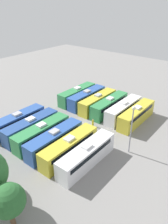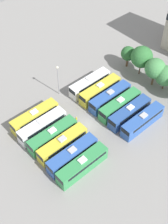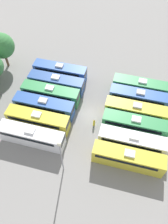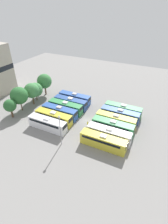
% 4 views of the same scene
% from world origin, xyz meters
% --- Properties ---
extents(ground_plane, '(122.11, 122.11, 0.00)m').
position_xyz_m(ground_plane, '(0.00, 0.00, 0.00)').
color(ground_plane, gray).
extents(bus_0, '(2.60, 11.45, 3.60)m').
position_xyz_m(bus_0, '(-8.28, -8.21, 1.79)').
color(bus_0, gold).
rests_on(bus_0, ground_plane).
extents(bus_1, '(2.60, 11.45, 3.60)m').
position_xyz_m(bus_1, '(-5.05, -8.56, 1.79)').
color(bus_1, white).
rests_on(bus_1, ground_plane).
extents(bus_2, '(2.60, 11.45, 3.60)m').
position_xyz_m(bus_2, '(-1.52, -8.47, 1.79)').
color(bus_2, '#338C4C').
rests_on(bus_2, ground_plane).
extents(bus_3, '(2.60, 11.45, 3.60)m').
position_xyz_m(bus_3, '(1.58, -8.33, 1.79)').
color(bus_3, gold).
rests_on(bus_3, ground_plane).
extents(bus_4, '(2.60, 11.45, 3.60)m').
position_xyz_m(bus_4, '(4.99, -8.57, 1.79)').
color(bus_4, '#2D56A8').
rests_on(bus_4, ground_plane).
extents(bus_5, '(2.60, 11.45, 3.60)m').
position_xyz_m(bus_5, '(8.08, -8.67, 1.79)').
color(bus_5, '#338C4C').
rests_on(bus_5, ground_plane).
extents(bus_6, '(2.60, 11.45, 3.60)m').
position_xyz_m(bus_6, '(-8.31, 8.30, 1.79)').
color(bus_6, white).
rests_on(bus_6, ground_plane).
extents(bus_7, '(2.60, 11.45, 3.60)m').
position_xyz_m(bus_7, '(-4.92, 8.52, 1.79)').
color(bus_7, gold).
rests_on(bus_7, ground_plane).
extents(bus_8, '(2.60, 11.45, 3.60)m').
position_xyz_m(bus_8, '(-1.61, 8.60, 1.79)').
color(bus_8, '#2D56A8').
rests_on(bus_8, ground_plane).
extents(bus_9, '(2.60, 11.45, 3.60)m').
position_xyz_m(bus_9, '(1.70, 8.51, 1.79)').
color(bus_9, '#338C4C').
rests_on(bus_9, ground_plane).
extents(bus_10, '(2.60, 11.45, 3.60)m').
position_xyz_m(bus_10, '(4.80, 8.39, 1.79)').
color(bus_10, '#284C93').
rests_on(bus_10, ground_plane).
extents(bus_11, '(2.60, 11.45, 3.60)m').
position_xyz_m(bus_11, '(8.33, 8.75, 1.79)').
color(bus_11, '#2D56A8').
rests_on(bus_11, ground_plane).
extents(worker_person, '(0.36, 0.36, 1.65)m').
position_xyz_m(worker_person, '(-2.28, -1.32, 0.76)').
color(worker_person, gold).
rests_on(worker_person, ground_plane).
extents(light_pole, '(0.60, 0.60, 8.56)m').
position_xyz_m(light_pole, '(-11.95, 1.49, 5.73)').
color(light_pole, gray).
rests_on(light_pole, ground_plane).
extents(tree_0, '(3.81, 3.81, 6.03)m').
position_xyz_m(tree_0, '(-8.29, 21.70, 4.07)').
color(tree_0, brown).
rests_on(tree_0, ground_plane).
extents(tree_1, '(5.55, 5.55, 8.19)m').
position_xyz_m(tree_1, '(-3.97, 21.81, 5.40)').
color(tree_1, brown).
rests_on(tree_1, ground_plane).
extents(tree_2, '(5.08, 5.08, 7.75)m').
position_xyz_m(tree_2, '(0.98, 21.02, 5.19)').
color(tree_2, brown).
rests_on(tree_2, ground_plane).
extents(tree_3, '(5.07, 5.07, 6.69)m').
position_xyz_m(tree_3, '(3.72, 21.87, 4.14)').
color(tree_3, brown).
rests_on(tree_3, ground_plane).
extents(tree_4, '(5.42, 5.42, 8.09)m').
position_xyz_m(tree_4, '(9.08, 21.85, 5.36)').
color(tree_4, brown).
rests_on(tree_4, ground_plane).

